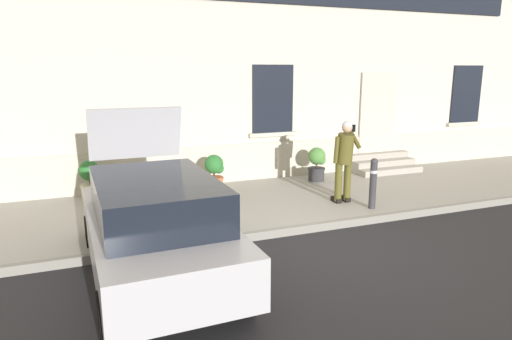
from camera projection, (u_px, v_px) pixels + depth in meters
The scene contains 12 objects.
ground_plane at pixel (327, 252), 7.45m from camera, with size 80.00×80.00×0.00m, color #232326.
sidewalk at pixel (263, 202), 9.98m from camera, with size 24.00×3.60×0.15m, color #99968E.
curb_edge at pixel (301, 229), 8.29m from camera, with size 24.00×0.12×0.15m, color gray.
building_facade at pixel (226, 37), 11.45m from camera, with size 24.00×1.52×7.50m.
entrance_stoop at pixel (382, 164), 12.72m from camera, with size 1.89×0.96×0.48m.
hatchback_car_silver at pixel (155, 225), 6.37m from camera, with size 1.88×4.11×2.34m.
bollard_near_person at pixel (373, 182), 9.17m from camera, with size 0.15×0.15×1.04m.
bollard_far_left at pixel (186, 201), 7.80m from camera, with size 0.15×0.15×1.04m.
person_on_phone at pixel (345, 156), 9.48m from camera, with size 0.51×0.47×1.75m.
planter_cream at pixel (90, 179), 9.85m from camera, with size 0.44×0.44×0.86m.
planter_terracotta at pixel (214, 172), 10.52m from camera, with size 0.44×0.44×0.86m.
planter_charcoal at pixel (317, 163), 11.50m from camera, with size 0.44×0.44×0.86m.
Camera 1 is at (-3.63, -6.08, 2.93)m, focal length 31.84 mm.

